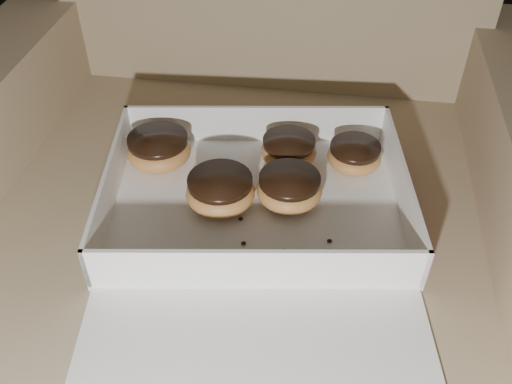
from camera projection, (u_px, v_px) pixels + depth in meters
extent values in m
cube|color=#96815F|center=(245.00, 275.00, 1.05)|extent=(0.78, 0.78, 0.45)
cube|color=#96815F|center=(18.00, 222.00, 1.04)|extent=(0.13, 0.78, 0.60)
cube|color=#96815F|center=(492.00, 274.00, 0.95)|extent=(0.13, 0.78, 0.60)
cube|color=white|center=(256.00, 204.00, 0.85)|extent=(0.47, 0.38, 0.01)
cube|color=white|center=(256.00, 123.00, 0.95)|extent=(0.43, 0.07, 0.06)
cube|color=white|center=(256.00, 269.00, 0.71)|extent=(0.43, 0.07, 0.06)
cube|color=white|center=(110.00, 185.00, 0.83)|extent=(0.05, 0.32, 0.06)
cube|color=white|center=(402.00, 186.00, 0.83)|extent=(0.05, 0.32, 0.06)
cube|color=#C75077|center=(405.00, 186.00, 0.83)|extent=(0.05, 0.31, 0.05)
cube|color=white|center=(255.00, 351.00, 0.67)|extent=(0.44, 0.24, 0.01)
ellipsoid|color=#BB7941|center=(289.00, 190.00, 0.84)|extent=(0.10, 0.10, 0.05)
cylinder|color=black|center=(290.00, 179.00, 0.82)|extent=(0.09, 0.09, 0.01)
ellipsoid|color=#BB7941|center=(220.00, 192.00, 0.83)|extent=(0.10, 0.10, 0.05)
cylinder|color=black|center=(220.00, 181.00, 0.82)|extent=(0.09, 0.09, 0.01)
ellipsoid|color=#BB7941|center=(354.00, 157.00, 0.90)|extent=(0.08, 0.08, 0.04)
cylinder|color=black|center=(355.00, 148.00, 0.89)|extent=(0.08, 0.08, 0.01)
ellipsoid|color=#BB7941|center=(289.00, 151.00, 0.91)|extent=(0.09, 0.09, 0.04)
cylinder|color=black|center=(289.00, 142.00, 0.90)|extent=(0.08, 0.08, 0.01)
ellipsoid|color=#BB7941|center=(159.00, 151.00, 0.90)|extent=(0.10, 0.10, 0.05)
cylinder|color=black|center=(158.00, 140.00, 0.89)|extent=(0.09, 0.09, 0.01)
ellipsoid|color=black|center=(330.00, 241.00, 0.79)|extent=(0.01, 0.01, 0.00)
ellipsoid|color=black|center=(191.00, 264.00, 0.75)|extent=(0.01, 0.01, 0.00)
ellipsoid|color=black|center=(244.00, 243.00, 0.78)|extent=(0.01, 0.01, 0.00)
ellipsoid|color=black|center=(284.00, 251.00, 0.77)|extent=(0.01, 0.01, 0.00)
ellipsoid|color=black|center=(241.00, 219.00, 0.82)|extent=(0.01, 0.01, 0.00)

